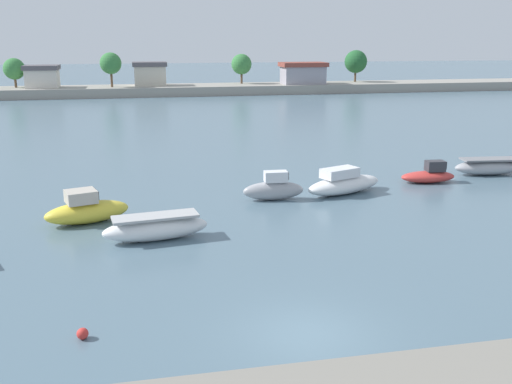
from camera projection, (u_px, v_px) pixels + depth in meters
ground_plane at (308, 335)px, 18.26m from camera, size 400.00×400.00×0.00m
moored_boat_1 at (87, 210)px, 29.16m from camera, size 4.47×2.74×1.71m
moored_boat_2 at (156, 228)px, 26.71m from camera, size 5.01×2.08×1.18m
moored_boat_3 at (274, 189)px, 33.28m from camera, size 3.55×1.14×1.68m
moored_boat_4 at (344, 183)px, 34.63m from camera, size 5.56×3.50×1.59m
moored_boat_5 at (429, 175)px, 37.35m from camera, size 3.64×1.64×1.40m
moored_boat_6 at (489, 167)px, 39.41m from camera, size 4.87×2.00×1.13m
mooring_buoy_0 at (83, 334)px, 17.97m from camera, size 0.36×0.36×0.36m
distant_shoreline at (173, 86)px, 94.36m from camera, size 133.73×8.46×6.90m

